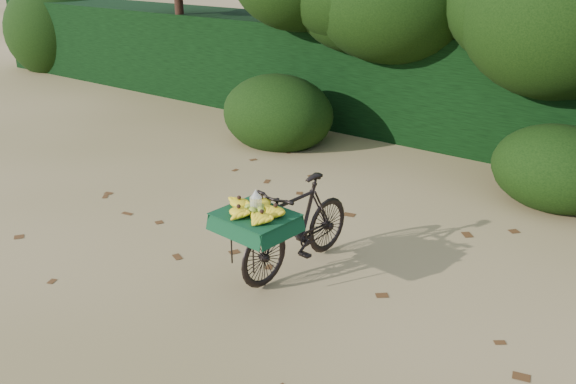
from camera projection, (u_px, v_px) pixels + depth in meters
The scene contains 6 objects.
ground at pixel (247, 315), 5.53m from camera, with size 80.00×80.00×0.00m, color tan.
vendor_bicycle at pixel (296, 225), 6.14m from camera, with size 0.74×1.73×0.97m.
hedge_backdrop at pixel (500, 93), 9.85m from camera, with size 26.00×1.80×1.80m, color black.
tree_row at pixel (448, 25), 9.21m from camera, with size 14.50×2.00×4.00m, color black, non-canonical shape.
bush_clumps at pixel (481, 157), 8.26m from camera, with size 8.80×1.70×0.90m, color black, non-canonical shape.
leaf_litter at pixel (290, 285), 6.01m from camera, with size 7.00×7.30×0.01m, color #533016, non-canonical shape.
Camera 1 is at (3.14, -3.52, 3.11)m, focal length 38.00 mm.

